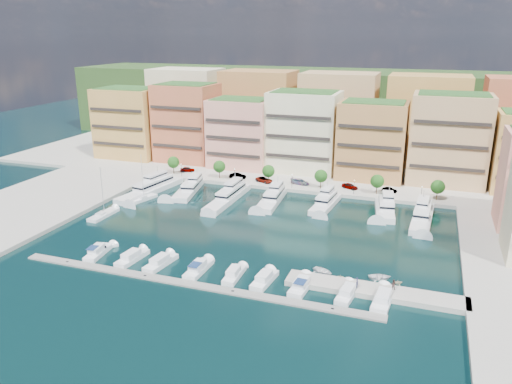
{
  "coord_description": "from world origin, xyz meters",
  "views": [
    {
      "loc": [
        36.28,
        -103.62,
        44.53
      ],
      "look_at": [
        -3.43,
        9.32,
        6.0
      ],
      "focal_mm": 35.0,
      "sensor_mm": 36.0,
      "label": 1
    }
  ],
  "objects_px": {
    "cruiser_9": "(383,300)",
    "sailboat_1": "(103,215)",
    "cruiser_2": "(132,258)",
    "car_0": "(188,169)",
    "tree_0": "(173,162)",
    "tree_4": "(377,181)",
    "lamppost_0": "(181,168)",
    "yacht_5": "(385,208)",
    "lamppost_4": "(422,191)",
    "tender_1": "(341,277)",
    "yacht_4": "(326,203)",
    "tender_0": "(323,271)",
    "lamppost_1": "(235,173)",
    "cruiser_8": "(347,294)",
    "car_5": "(389,190)",
    "car_3": "(300,182)",
    "tender_2": "(380,277)",
    "lamppost_3": "(354,185)",
    "tree_2": "(268,171)",
    "cruiser_3": "(161,263)",
    "cruiser_6": "(264,280)",
    "cruiser_7": "(301,286)",
    "tender_3": "(398,282)",
    "person_0": "(357,282)",
    "person_1": "(393,284)",
    "tree_3": "(321,176)",
    "yacht_0": "(152,188)",
    "cruiser_4": "(198,269)",
    "yacht_1": "(189,189)",
    "car_4": "(350,186)",
    "yacht_3": "(272,198)",
    "sailboat_2": "(143,199)",
    "lamppost_2": "(292,179)",
    "tree_5": "(438,187)",
    "yacht_6": "(423,215)",
    "cruiser_5": "(234,275)",
    "car_1": "(238,176)",
    "yacht_2": "(229,196)",
    "cruiser_1": "(98,252)",
    "car_2": "(264,180)"
  },
  "relations": [
    {
      "from": "tree_0",
      "to": "car_3",
      "type": "height_order",
      "value": "tree_0"
    },
    {
      "from": "tender_3",
      "to": "car_3",
      "type": "xyz_separation_m",
      "value": [
        -32.38,
        52.43,
        1.38
      ]
    },
    {
      "from": "tree_0",
      "to": "tender_3",
      "type": "distance_m",
      "value": 89.44
    },
    {
      "from": "lamppost_4",
      "to": "tender_1",
      "type": "distance_m",
      "value": 51.18
    },
    {
      "from": "tree_0",
      "to": "tree_4",
      "type": "height_order",
      "value": "same"
    },
    {
      "from": "tree_0",
      "to": "lamppost_4",
      "type": "height_order",
      "value": "tree_0"
    },
    {
      "from": "yacht_4",
      "to": "cruiser_3",
      "type": "distance_m",
      "value": 51.69
    },
    {
      "from": "cruiser_6",
      "to": "tender_1",
      "type": "relative_size",
      "value": 5.99
    },
    {
      "from": "person_0",
      "to": "person_1",
      "type": "height_order",
      "value": "person_0"
    },
    {
      "from": "car_0",
      "to": "car_2",
      "type": "height_order",
      "value": "car_0"
    },
    {
      "from": "cruiser_2",
      "to": "tender_2",
      "type": "distance_m",
      "value": 49.38
    },
    {
      "from": "tender_3",
      "to": "lamppost_3",
      "type": "bearing_deg",
      "value": -2.92
    },
    {
      "from": "cruiser_2",
      "to": "car_4",
      "type": "relative_size",
      "value": 1.77
    },
    {
      "from": "cruiser_4",
      "to": "yacht_1",
      "type": "bearing_deg",
      "value": 118.61
    },
    {
      "from": "tender_1",
      "to": "car_1",
      "type": "xyz_separation_m",
      "value": [
        -41.8,
        53.27,
        1.5
      ]
    },
    {
      "from": "tree_2",
      "to": "cruiser_3",
      "type": "relative_size",
      "value": 0.64
    },
    {
      "from": "tree_3",
      "to": "yacht_0",
      "type": "distance_m",
      "value": 49.2
    },
    {
      "from": "tender_0",
      "to": "tree_3",
      "type": "bearing_deg",
      "value": 35.24
    },
    {
      "from": "cruiser_4",
      "to": "cruiser_7",
      "type": "height_order",
      "value": "same"
    },
    {
      "from": "tender_2",
      "to": "lamppost_3",
      "type": "bearing_deg",
      "value": -6.27
    },
    {
      "from": "lamppost_3",
      "to": "cruiser_2",
      "type": "relative_size",
      "value": 0.49
    },
    {
      "from": "yacht_5",
      "to": "sailboat_1",
      "type": "distance_m",
      "value": 72.0
    },
    {
      "from": "tree_2",
      "to": "car_0",
      "type": "xyz_separation_m",
      "value": [
        -28.87,
        3.52,
        -2.94
      ]
    },
    {
      "from": "cruiser_2",
      "to": "car_0",
      "type": "distance_m",
      "value": 64.35
    },
    {
      "from": "person_0",
      "to": "cruiser_4",
      "type": "bearing_deg",
      "value": 75.84
    },
    {
      "from": "cruiser_2",
      "to": "cruiser_6",
      "type": "height_order",
      "value": "same"
    },
    {
      "from": "cruiser_7",
      "to": "tender_3",
      "type": "distance_m",
      "value": 18.15
    },
    {
      "from": "yacht_4",
      "to": "lamppost_4",
      "type": "bearing_deg",
      "value": 22.74
    },
    {
      "from": "tree_2",
      "to": "car_1",
      "type": "relative_size",
      "value": 1.08
    },
    {
      "from": "cruiser_5",
      "to": "car_4",
      "type": "xyz_separation_m",
      "value": [
        12.05,
        60.59,
        1.28
      ]
    },
    {
      "from": "yacht_4",
      "to": "car_1",
      "type": "xyz_separation_m",
      "value": [
        -30.74,
        13.8,
        0.77
      ]
    },
    {
      "from": "lamppost_1",
      "to": "cruiser_8",
      "type": "relative_size",
      "value": 0.52
    },
    {
      "from": "tender_0",
      "to": "lamppost_3",
      "type": "bearing_deg",
      "value": 24.23
    },
    {
      "from": "lamppost_3",
      "to": "car_1",
      "type": "bearing_deg",
      "value": 174.04
    },
    {
      "from": "lamppost_4",
      "to": "car_5",
      "type": "distance_m",
      "value": 10.37
    },
    {
      "from": "tree_5",
      "to": "yacht_6",
      "type": "distance_m",
      "value": 15.09
    },
    {
      "from": "yacht_3",
      "to": "sailboat_2",
      "type": "height_order",
      "value": "sailboat_2"
    },
    {
      "from": "cruiser_9",
      "to": "cruiser_5",
      "type": "bearing_deg",
      "value": 179.97
    },
    {
      "from": "cruiser_9",
      "to": "sailboat_1",
      "type": "relative_size",
      "value": 0.68
    },
    {
      "from": "lamppost_0",
      "to": "car_5",
      "type": "bearing_deg",
      "value": 4.7
    },
    {
      "from": "lamppost_2",
      "to": "cruiser_9",
      "type": "bearing_deg",
      "value": -60.39
    },
    {
      "from": "cruiser_8",
      "to": "cruiser_5",
      "type": "bearing_deg",
      "value": 179.99
    },
    {
      "from": "lamppost_1",
      "to": "sailboat_1",
      "type": "relative_size",
      "value": 0.32
    },
    {
      "from": "yacht_2",
      "to": "person_1",
      "type": "bearing_deg",
      "value": -39.42
    },
    {
      "from": "lamppost_4",
      "to": "car_4",
      "type": "xyz_separation_m",
      "value": [
        -19.88,
        4.8,
        -2.0
      ]
    },
    {
      "from": "lamppost_0",
      "to": "sailboat_1",
      "type": "distance_m",
      "value": 36.49
    },
    {
      "from": "yacht_4",
      "to": "person_0",
      "type": "distance_m",
      "value": 46.23
    },
    {
      "from": "yacht_4",
      "to": "tender_0",
      "type": "bearing_deg",
      "value": -79.06
    },
    {
      "from": "yacht_2",
      "to": "cruiser_1",
      "type": "distance_m",
      "value": 44.09
    },
    {
      "from": "lamppost_4",
      "to": "cruiser_3",
      "type": "bearing_deg",
      "value": -130.56
    }
  ]
}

